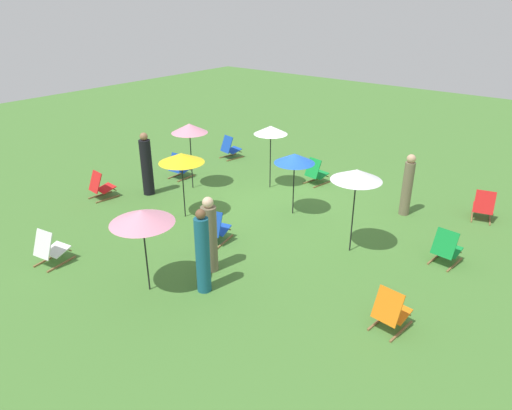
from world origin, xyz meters
TOP-DOWN VIEW (x-y plane):
  - ground_plane at (0.00, 0.00)m, footprint 40.00×40.00m
  - deckchair_0 at (0.26, -2.12)m, footprint 0.60×0.83m
  - deckchair_1 at (4.03, -2.32)m, footprint 0.62×0.84m
  - deckchair_2 at (3.97, 0.20)m, footprint 0.50×0.78m
  - deckchair_3 at (-4.53, -2.68)m, footprint 0.64×0.85m
  - deckchair_4 at (4.51, 2.76)m, footprint 0.55×0.80m
  - deckchair_5 at (-4.50, 3.02)m, footprint 0.55×0.81m
  - deckchair_6 at (2.24, 5.60)m, footprint 0.59×0.83m
  - deckchair_7 at (-4.51, 0.16)m, footprint 0.55×0.80m
  - deckchair_8 at (0.11, 2.61)m, footprint 0.62×0.84m
  - umbrella_0 at (-0.42, 0.13)m, footprint 1.07×1.07m
  - umbrella_1 at (1.20, -0.98)m, footprint 1.00×1.00m
  - umbrella_2 at (-0.22, 4.91)m, footprint 1.24×1.24m
  - umbrella_3 at (3.03, 0.53)m, footprint 1.07×1.07m
  - umbrella_4 at (1.71, 2.10)m, footprint 1.18×1.18m
  - umbrella_5 at (-2.61, 0.98)m, footprint 1.13×1.13m
  - person_0 at (-0.66, 3.59)m, footprint 0.36×0.36m
  - person_1 at (3.70, 1.68)m, footprint 0.35×0.35m
  - person_2 at (-2.79, -1.72)m, footprint 0.35×0.35m
  - person_3 at (-1.10, 4.23)m, footprint 0.38×0.38m

SIDE VIEW (x-z plane):
  - ground_plane at x=0.00m, z-range 0.00..0.00m
  - deckchair_0 at x=0.26m, z-range -0.05..0.79m
  - deckchair_1 at x=4.03m, z-range -0.05..0.79m
  - deckchair_2 at x=3.97m, z-range -0.05..0.79m
  - deckchair_3 at x=-4.53m, z-range -0.05..0.79m
  - deckchair_4 at x=4.51m, z-range -0.05..0.79m
  - deckchair_5 at x=-4.50m, z-range -0.05..0.79m
  - deckchair_6 at x=2.24m, z-range -0.05..0.79m
  - deckchair_7 at x=-4.51m, z-range -0.05..0.79m
  - deckchair_8 at x=0.11m, z-range -0.05..0.79m
  - person_0 at x=-0.66m, z-range -0.05..1.65m
  - person_2 at x=-2.79m, z-range -0.02..1.66m
  - person_3 at x=-1.10m, z-range -0.04..1.75m
  - person_1 at x=3.70m, z-range -0.05..1.82m
  - umbrella_0 at x=-0.42m, z-range 0.72..2.41m
  - umbrella_2 at x=-0.22m, z-range 0.75..2.51m
  - umbrella_4 at x=1.71m, z-range 0.76..2.53m
  - umbrella_1 at x=1.20m, z-range 0.84..2.77m
  - umbrella_3 at x=3.03m, z-range 0.86..2.87m
  - umbrella_5 at x=-2.61m, z-range 0.87..2.87m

